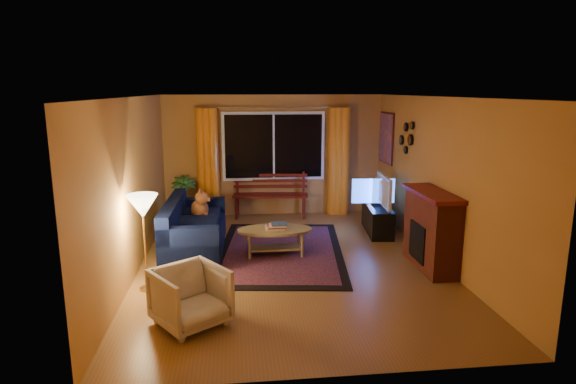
{
  "coord_description": "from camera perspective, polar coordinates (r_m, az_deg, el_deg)",
  "views": [
    {
      "loc": [
        -0.81,
        -6.92,
        2.61
      ],
      "look_at": [
        0.0,
        0.3,
        1.05
      ],
      "focal_mm": 30.0,
      "sensor_mm": 36.0,
      "label": 1
    }
  ],
  "objects": [
    {
      "name": "floor",
      "position": [
        7.44,
        0.26,
        -8.49
      ],
      "size": [
        4.5,
        6.0,
        0.02
      ],
      "primitive_type": "cube",
      "color": "brown",
      "rests_on": "ground"
    },
    {
      "name": "ceiling",
      "position": [
        6.97,
        0.28,
        11.3
      ],
      "size": [
        4.5,
        6.0,
        0.02
      ],
      "primitive_type": "cube",
      "color": "white",
      "rests_on": "ground"
    },
    {
      "name": "wall_back",
      "position": [
        10.06,
        -1.73,
        4.33
      ],
      "size": [
        4.5,
        0.02,
        2.5
      ],
      "primitive_type": "cube",
      "color": "#BF8138",
      "rests_on": "ground"
    },
    {
      "name": "wall_left",
      "position": [
        7.2,
        -17.9,
        0.64
      ],
      "size": [
        0.02,
        6.0,
        2.5
      ],
      "primitive_type": "cube",
      "color": "#BF8138",
      "rests_on": "ground"
    },
    {
      "name": "wall_right",
      "position": [
        7.69,
        17.24,
        1.39
      ],
      "size": [
        0.02,
        6.0,
        2.5
      ],
      "primitive_type": "cube",
      "color": "#BF8138",
      "rests_on": "ground"
    },
    {
      "name": "window",
      "position": [
        9.97,
        -1.71,
        5.42
      ],
      "size": [
        2.0,
        0.02,
        1.3
      ],
      "primitive_type": "cube",
      "color": "black",
      "rests_on": "wall_back"
    },
    {
      "name": "curtain_rod",
      "position": [
        9.86,
        -1.71,
        10.02
      ],
      "size": [
        3.2,
        0.03,
        0.03
      ],
      "primitive_type": "cylinder",
      "rotation": [
        0.0,
        1.57,
        0.0
      ],
      "color": "#BF8C3F",
      "rests_on": "wall_back"
    },
    {
      "name": "curtain_left",
      "position": [
        9.93,
        -9.47,
        3.32
      ],
      "size": [
        0.36,
        0.36,
        2.24
      ],
      "primitive_type": "cylinder",
      "color": "orange",
      "rests_on": "ground"
    },
    {
      "name": "curtain_right",
      "position": [
        10.15,
        5.97,
        3.6
      ],
      "size": [
        0.36,
        0.36,
        2.24
      ],
      "primitive_type": "cylinder",
      "color": "orange",
      "rests_on": "ground"
    },
    {
      "name": "bench",
      "position": [
        9.98,
        -2.1,
        -1.68
      ],
      "size": [
        1.58,
        0.61,
        0.46
      ],
      "primitive_type": "cube",
      "rotation": [
        0.0,
        0.0,
        -0.11
      ],
      "color": "#53110B",
      "rests_on": "ground"
    },
    {
      "name": "potted_plant",
      "position": [
        9.85,
        -12.24,
        -0.8
      ],
      "size": [
        0.58,
        0.58,
        0.91
      ],
      "primitive_type": "imported",
      "rotation": [
        0.0,
        0.0,
        0.15
      ],
      "color": "#235B1E",
      "rests_on": "ground"
    },
    {
      "name": "sofa",
      "position": [
        8.0,
        -10.97,
        -3.98
      ],
      "size": [
        0.95,
        2.1,
        0.84
      ],
      "primitive_type": "cube",
      "rotation": [
        0.0,
        0.0,
        -0.03
      ],
      "color": "black",
      "rests_on": "ground"
    },
    {
      "name": "dog",
      "position": [
        8.39,
        -10.45,
        -1.55
      ],
      "size": [
        0.4,
        0.49,
        0.48
      ],
      "primitive_type": null,
      "rotation": [
        0.0,
        0.0,
        -0.18
      ],
      "color": "#985025",
      "rests_on": "sofa"
    },
    {
      "name": "armchair",
      "position": [
        5.59,
        -11.48,
        -11.79
      ],
      "size": [
        0.97,
        0.96,
        0.74
      ],
      "primitive_type": "imported",
      "rotation": [
        0.0,
        0.0,
        0.61
      ],
      "color": "beige",
      "rests_on": "ground"
    },
    {
      "name": "floor_lamp",
      "position": [
        6.57,
        -16.6,
        -5.92
      ],
      "size": [
        0.27,
        0.27,
        1.27
      ],
      "primitive_type": "cylinder",
      "rotation": [
        0.0,
        0.0,
        -0.36
      ],
      "color": "#BF8C3F",
      "rests_on": "ground"
    },
    {
      "name": "rug",
      "position": [
        7.94,
        -0.91,
        -6.99
      ],
      "size": [
        2.37,
        3.38,
        0.02
      ],
      "primitive_type": "cube",
      "rotation": [
        0.0,
        0.0,
        -0.12
      ],
      "color": "maroon",
      "rests_on": "ground"
    },
    {
      "name": "coffee_table",
      "position": [
        7.73,
        -1.57,
        -5.91
      ],
      "size": [
        1.19,
        1.19,
        0.43
      ],
      "primitive_type": "cylinder",
      "rotation": [
        0.0,
        0.0,
        -0.0
      ],
      "color": "#A18B52",
      "rests_on": "ground"
    },
    {
      "name": "tv_console",
      "position": [
        9.07,
        10.56,
        -3.16
      ],
      "size": [
        0.53,
        1.24,
        0.5
      ],
      "primitive_type": "cube",
      "rotation": [
        0.0,
        0.0,
        -0.11
      ],
      "color": "black",
      "rests_on": "ground"
    },
    {
      "name": "television",
      "position": [
        8.95,
        10.69,
        0.14
      ],
      "size": [
        0.21,
        0.99,
        0.57
      ],
      "primitive_type": "imported",
      "rotation": [
        0.0,
        0.0,
        1.49
      ],
      "color": "black",
      "rests_on": "tv_console"
    },
    {
      "name": "fireplace",
      "position": [
        7.41,
        16.64,
        -4.54
      ],
      "size": [
        0.4,
        1.2,
        1.1
      ],
      "primitive_type": "cube",
      "color": "maroon",
      "rests_on": "ground"
    },
    {
      "name": "mirror_cluster",
      "position": [
        8.8,
        13.8,
        6.49
      ],
      "size": [
        0.06,
        0.6,
        0.56
      ],
      "primitive_type": null,
      "color": "black",
      "rests_on": "wall_right"
    },
    {
      "name": "painting",
      "position": [
        9.9,
        11.53,
        6.3
      ],
      "size": [
        0.04,
        0.76,
        0.96
      ],
      "primitive_type": "cube",
      "color": "#E65816",
      "rests_on": "wall_right"
    }
  ]
}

